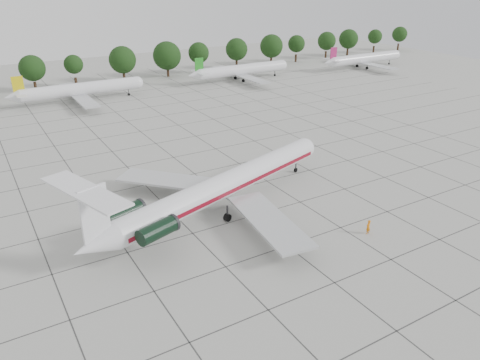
{
  "coord_description": "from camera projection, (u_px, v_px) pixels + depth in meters",
  "views": [
    {
      "loc": [
        -27.87,
        -44.07,
        28.55
      ],
      "look_at": [
        0.78,
        3.72,
        3.5
      ],
      "focal_mm": 35.0,
      "sensor_mm": 36.0,
      "label": 1
    }
  ],
  "objects": [
    {
      "name": "ground",
      "position": [
        250.0,
        217.0,
        59.25
      ],
      "size": [
        260.0,
        260.0,
        0.0
      ],
      "primitive_type": "plane",
      "color": "#A4A59E",
      "rests_on": "ground"
    },
    {
      "name": "apron_joints",
      "position": [
        197.0,
        176.0,
        70.98
      ],
      "size": [
        170.0,
        170.0,
        0.02
      ],
      "primitive_type": "cube",
      "color": "#383838",
      "rests_on": "ground"
    },
    {
      "name": "main_airliner",
      "position": [
        216.0,
        189.0,
        58.82
      ],
      "size": [
        40.24,
        30.77,
        9.64
      ],
      "rotation": [
        0.0,
        0.0,
        0.31
      ],
      "color": "silver",
      "rests_on": "ground"
    },
    {
      "name": "ground_crew",
      "position": [
        368.0,
        227.0,
        55.11
      ],
      "size": [
        0.72,
        0.54,
        1.8
      ],
      "primitive_type": "imported",
      "rotation": [
        0.0,
        0.0,
        3.32
      ],
      "color": "orange",
      "rests_on": "ground"
    },
    {
      "name": "bg_airliner_c",
      "position": [
        81.0,
        89.0,
        109.99
      ],
      "size": [
        28.24,
        27.2,
        7.4
      ],
      "color": "silver",
      "rests_on": "ground"
    },
    {
      "name": "bg_airliner_d",
      "position": [
        242.0,
        70.0,
        131.4
      ],
      "size": [
        28.24,
        27.2,
        7.4
      ],
      "color": "silver",
      "rests_on": "ground"
    },
    {
      "name": "bg_airliner_e",
      "position": [
        365.0,
        59.0,
        148.29
      ],
      "size": [
        28.24,
        27.2,
        7.4
      ],
      "color": "silver",
      "rests_on": "ground"
    },
    {
      "name": "tree_line",
      "position": [
        32.0,
        68.0,
        117.81
      ],
      "size": [
        249.86,
        8.44,
        10.22
      ],
      "color": "#332114",
      "rests_on": "ground"
    }
  ]
}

